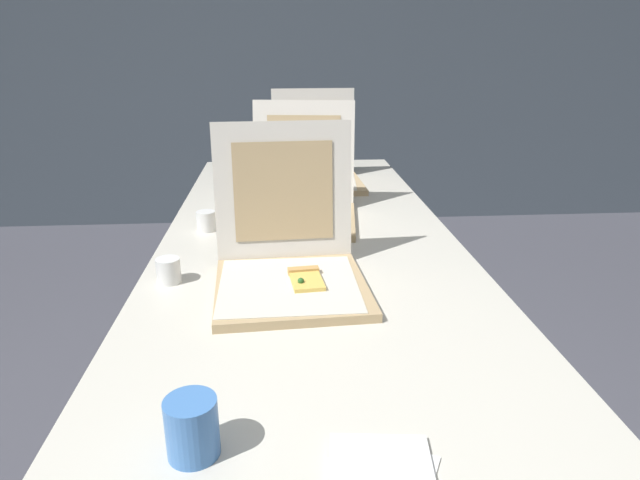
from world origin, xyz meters
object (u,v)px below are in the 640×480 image
(table, at_px, (310,252))
(napkin_pile, at_px, (383,474))
(pizza_box_middle, at_px, (301,204))
(cup_white_near_left, at_px, (169,270))
(cup_printed_front, at_px, (192,428))
(pizza_box_back, at_px, (317,171))
(cup_white_far, at_px, (241,196))
(pizza_box_front, at_px, (290,265))
(cup_white_mid, at_px, (206,221))

(table, xyz_separation_m, napkin_pile, (0.05, -1.01, 0.05))
(pizza_box_middle, height_order, napkin_pile, pizza_box_middle)
(table, height_order, pizza_box_middle, pizza_box_middle)
(cup_white_near_left, bearing_deg, cup_printed_front, -76.49)
(pizza_box_back, bearing_deg, pizza_box_middle, -102.05)
(pizza_box_back, height_order, cup_white_far, pizza_box_back)
(pizza_box_back, distance_m, napkin_pile, 1.73)
(cup_printed_front, xyz_separation_m, napkin_pile, (0.28, -0.07, -0.04))
(pizza_box_front, relative_size, pizza_box_middle, 0.92)
(pizza_box_back, height_order, cup_white_near_left, pizza_box_back)
(pizza_box_front, xyz_separation_m, cup_white_far, (-0.17, 0.75, -0.02))
(cup_white_near_left, relative_size, napkin_pile, 0.36)
(cup_printed_front, height_order, napkin_pile, cup_printed_front)
(pizza_box_back, xyz_separation_m, cup_printed_front, (-0.30, -1.66, -0.01))
(table, distance_m, pizza_box_front, 0.37)
(cup_white_mid, bearing_deg, pizza_box_back, 56.26)
(pizza_box_back, relative_size, cup_white_far, 6.35)
(table, relative_size, pizza_box_front, 5.58)
(pizza_box_front, bearing_deg, pizza_box_middle, 81.01)
(pizza_box_front, relative_size, pizza_box_back, 1.04)
(cup_white_near_left, bearing_deg, table, 38.84)
(pizza_box_middle, bearing_deg, napkin_pile, -80.28)
(pizza_box_middle, distance_m, napkin_pile, 1.22)
(pizza_box_middle, bearing_deg, cup_white_far, 145.03)
(pizza_box_middle, distance_m, cup_white_near_left, 0.63)
(pizza_box_front, bearing_deg, napkin_pile, -83.62)
(cup_printed_front, bearing_deg, cup_white_near_left, 103.51)
(cup_white_far, xyz_separation_m, napkin_pile, (0.29, -1.42, -0.03))
(cup_white_far, xyz_separation_m, cup_printed_front, (0.01, -1.35, 0.01))
(pizza_box_middle, distance_m, cup_white_far, 0.30)
(cup_printed_front, bearing_deg, pizza_box_front, 75.25)
(cup_printed_front, bearing_deg, table, 76.51)
(cup_white_near_left, bearing_deg, napkin_pile, -58.74)
(table, bearing_deg, pizza_box_back, 84.23)
(cup_white_mid, height_order, cup_white_near_left, same)
(pizza_box_front, height_order, cup_white_mid, pizza_box_front)
(cup_white_near_left, height_order, napkin_pile, cup_white_near_left)
(pizza_box_front, xyz_separation_m, pizza_box_back, (0.14, 1.06, 0.00))
(table, xyz_separation_m, cup_white_mid, (-0.33, 0.10, 0.08))
(cup_white_mid, height_order, napkin_pile, cup_white_mid)
(pizza_box_middle, relative_size, cup_white_far, 7.24)
(pizza_box_back, bearing_deg, cup_white_far, -137.53)
(pizza_box_back, height_order, napkin_pile, pizza_box_back)
(napkin_pile, bearing_deg, cup_printed_front, 166.13)
(cup_white_far, distance_m, napkin_pile, 1.45)
(table, height_order, pizza_box_front, pizza_box_front)
(cup_white_far, bearing_deg, pizza_box_back, 44.57)
(cup_white_near_left, bearing_deg, pizza_box_middle, 54.62)
(cup_white_far, bearing_deg, pizza_box_front, -77.09)
(pizza_box_middle, bearing_deg, cup_white_near_left, -118.76)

